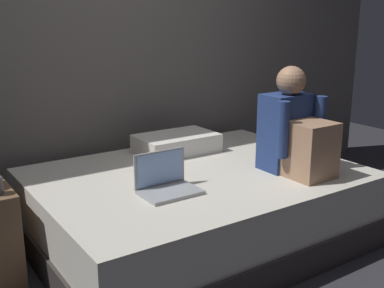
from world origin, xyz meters
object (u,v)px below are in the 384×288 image
laptop (166,182)px  pillow (176,143)px  bed (197,207)px  person_sitting (295,133)px

laptop → pillow: size_ratio=0.57×
bed → person_sitting: bearing=-33.6°
person_sitting → laptop: bearing=170.7°
bed → laptop: laptop is taller
person_sitting → pillow: person_sitting is taller
laptop → pillow: bearing=53.7°
bed → pillow: pillow is taller
person_sitting → laptop: person_sitting is taller
person_sitting → laptop: size_ratio=2.05×
pillow → bed: bearing=-106.4°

